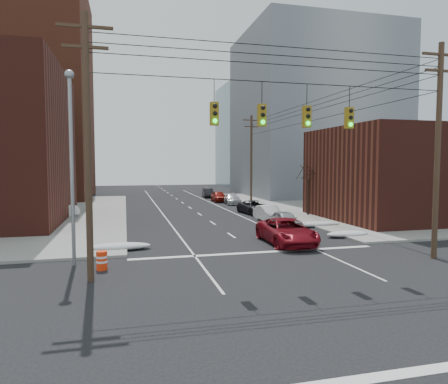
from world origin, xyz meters
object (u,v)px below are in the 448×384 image
parked_car_e (219,196)px  parked_car_f (208,193)px  parked_car_a (285,220)px  parked_car_b (269,214)px  construction_barrel (102,260)px  lot_car_a (52,208)px  lot_car_b (35,211)px  parked_car_c (255,207)px  red_pickup (287,231)px  parked_car_d (232,199)px

parked_car_e → parked_car_f: bearing=91.7°
parked_car_a → parked_car_f: 29.33m
parked_car_b → parked_car_f: size_ratio=1.03×
parked_car_f → construction_barrel: bearing=-103.5°
lot_car_a → lot_car_b: 1.61m
parked_car_c → construction_barrel: (-13.45, -18.10, -0.21)m
red_pickup → lot_car_b: 22.82m
parked_car_f → parked_car_d: bearing=-80.3°
parked_car_b → parked_car_c: (0.50, 5.32, -0.02)m
parked_car_d → lot_car_a: (-19.11, -8.49, 0.29)m
parked_car_d → construction_barrel: size_ratio=4.83×
parked_car_d → parked_car_e: 3.62m
parked_car_f → parked_car_a: bearing=-84.9°
parked_car_a → parked_car_d: parked_car_a is taller
parked_car_b → parked_car_c: parked_car_b is taller
parked_car_e → lot_car_b: lot_car_b is taller
parked_car_b → parked_car_d: 15.21m
lot_car_a → lot_car_b: lot_car_a is taller
parked_car_b → parked_car_c: 5.34m
parked_car_c → parked_car_e: size_ratio=1.16×
parked_car_e → lot_car_a: lot_car_a is taller
lot_car_b → parked_car_f: bearing=-25.0°
red_pickup → parked_car_f: (2.25, 34.92, -0.11)m
parked_car_d → construction_barrel: (-13.80, -27.96, -0.16)m
red_pickup → parked_car_e: (2.25, 27.86, -0.07)m
parked_car_e → lot_car_b: bearing=-144.7°
parked_car_c → construction_barrel: size_ratio=5.39×
parked_car_e → parked_car_c: bearing=-86.1°
red_pickup → parked_car_b: size_ratio=1.34×
parked_car_f → parked_car_c: bearing=-83.5°
parked_car_e → red_pickup: bearing=-92.9°
parked_car_e → parked_car_f: parked_car_e is taller
parked_car_c → parked_car_b: bearing=-102.0°
parked_car_a → parked_car_d: size_ratio=0.90×
red_pickup → lot_car_b: red_pickup is taller
parked_car_d → parked_car_f: bearing=99.0°
lot_car_a → parked_car_b: bearing=-120.0°
parked_car_b → parked_car_e: parked_car_e is taller
parked_car_d → lot_car_b: size_ratio=0.89×
construction_barrel → parked_car_d: bearing=63.7°
parked_car_f → lot_car_a: lot_car_a is taller
parked_car_d → parked_car_a: bearing=-88.2°
parked_car_a → parked_car_d: bearing=86.4°
parked_car_e → lot_car_a: size_ratio=0.89×
parked_car_f → lot_car_b: bearing=-129.2°
parked_car_c → lot_car_b: 20.05m
red_pickup → lot_car_a: size_ratio=1.20×
parked_car_c → parked_car_e: 13.40m
parked_car_a → lot_car_a: 20.94m
red_pickup → parked_car_b: red_pickup is taller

